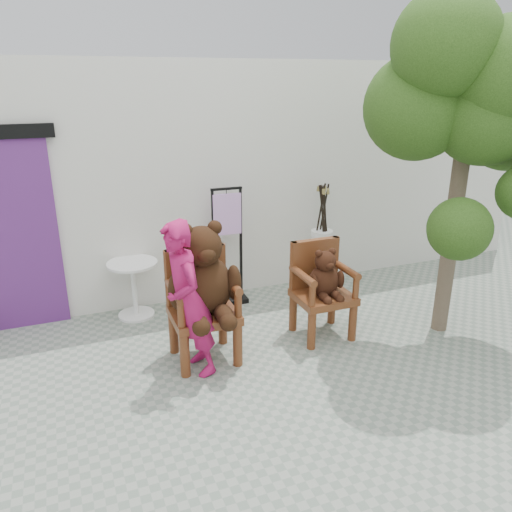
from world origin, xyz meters
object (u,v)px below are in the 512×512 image
at_px(person, 188,300).
at_px(cafe_table, 134,283).
at_px(chair_big, 203,285).
at_px(display_stand, 228,259).
at_px(chair_small, 322,282).
at_px(stool_bucket, 321,243).
at_px(tree, 480,101).

relative_size(person, cafe_table, 2.24).
bearing_deg(chair_big, display_stand, 61.55).
bearing_deg(person, cafe_table, -174.76).
distance_m(chair_small, person, 1.61).
height_order(stool_bucket, tree, tree).
bearing_deg(chair_big, tree, -10.34).
bearing_deg(cafe_table, tree, -28.47).
distance_m(chair_big, person, 0.29).
relative_size(chair_big, person, 0.94).
bearing_deg(cafe_table, chair_big, -67.89).
bearing_deg(display_stand, chair_big, -116.70).
distance_m(person, display_stand, 1.73).
distance_m(chair_big, stool_bucket, 2.42).
distance_m(chair_small, cafe_table, 2.27).
bearing_deg(person, chair_small, 91.93).
distance_m(cafe_table, tree, 4.28).
relative_size(person, stool_bucket, 1.09).
bearing_deg(chair_small, tree, -21.47).
height_order(cafe_table, display_stand, display_stand).
bearing_deg(person, tree, 77.41).
bearing_deg(chair_small, person, -171.18).
distance_m(display_stand, tree, 3.36).
distance_m(chair_big, display_stand, 1.46).
xyz_separation_m(chair_small, cafe_table, (-1.90, 1.23, -0.19)).
bearing_deg(display_stand, tree, -38.82).
distance_m(display_stand, stool_bucket, 1.36).
height_order(chair_small, cafe_table, chair_small).
bearing_deg(tree, person, 174.30).
height_order(person, tree, tree).
height_order(chair_big, person, person).
xyz_separation_m(chair_big, display_stand, (0.69, 1.27, -0.24)).
xyz_separation_m(chair_big, stool_bucket, (2.05, 1.27, -0.19)).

